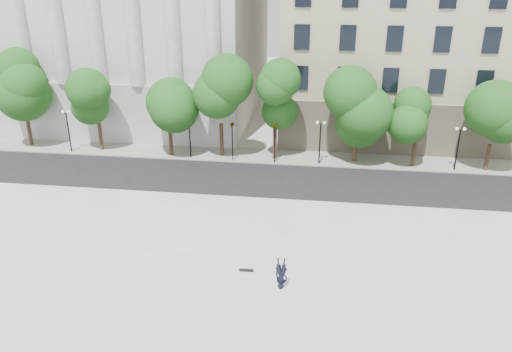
% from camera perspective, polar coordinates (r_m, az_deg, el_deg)
% --- Properties ---
extents(ground, '(160.00, 160.00, 0.00)m').
position_cam_1_polar(ground, '(26.21, -7.76, -16.18)').
color(ground, beige).
rests_on(ground, ground).
extents(plaza, '(44.00, 22.00, 0.45)m').
position_cam_1_polar(plaza, '(28.38, -6.19, -12.09)').
color(plaza, silver).
rests_on(plaza, ground).
extents(street, '(60.00, 8.00, 0.02)m').
position_cam_1_polar(street, '(41.40, -1.35, -0.56)').
color(street, black).
rests_on(street, ground).
extents(far_sidewalk, '(60.00, 4.00, 0.12)m').
position_cam_1_polar(far_sidewalk, '(46.89, -0.21, 2.37)').
color(far_sidewalk, '#9C9890').
rests_on(far_sidewalk, ground).
extents(building_west, '(31.50, 27.65, 25.60)m').
position_cam_1_polar(building_west, '(62.63, -14.71, 18.85)').
color(building_west, silver).
rests_on(building_west, ground).
extents(building_east, '(36.00, 26.15, 23.00)m').
position_cam_1_polar(building_east, '(60.31, 21.96, 16.20)').
color(building_east, '#B9A98D').
rests_on(building_east, ground).
extents(traffic_light_west, '(0.48, 1.91, 4.26)m').
position_cam_1_polar(traffic_light_west, '(44.39, -2.76, 6.20)').
color(traffic_light_west, black).
rests_on(traffic_light_west, ground).
extents(traffic_light_east, '(0.79, 1.72, 4.18)m').
position_cam_1_polar(traffic_light_east, '(43.90, 2.19, 5.90)').
color(traffic_light_east, black).
rests_on(traffic_light_east, ground).
extents(person_lying, '(0.82, 1.88, 0.50)m').
position_cam_1_polar(person_lying, '(27.37, 2.89, -12.24)').
color(person_lying, black).
rests_on(person_lying, plaza).
extents(skateboard, '(0.82, 0.25, 0.08)m').
position_cam_1_polar(skateboard, '(28.81, -1.11, -10.72)').
color(skateboard, black).
rests_on(skateboard, plaza).
extents(street_trees, '(47.02, 5.13, 7.91)m').
position_cam_1_polar(street_trees, '(44.86, -0.61, 8.45)').
color(street_trees, '#382619').
rests_on(street_trees, ground).
extents(lamp_posts, '(36.10, 0.28, 4.43)m').
position_cam_1_polar(lamp_posts, '(44.66, -0.49, 5.15)').
color(lamp_posts, black).
rests_on(lamp_posts, ground).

